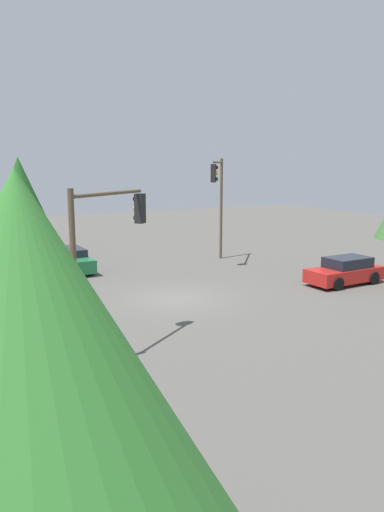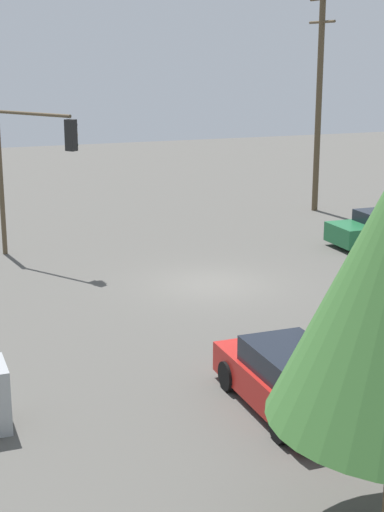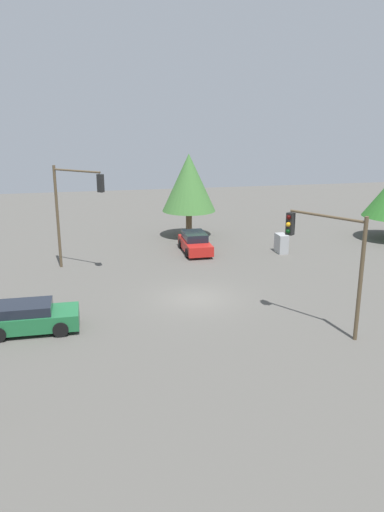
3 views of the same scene
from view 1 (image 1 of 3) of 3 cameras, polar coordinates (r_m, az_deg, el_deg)
ground_plane at (r=23.48m, az=-2.02°, el=-4.88°), size 80.00×80.00×0.00m
sedan_green at (r=29.98m, az=-13.87°, el=-0.46°), size 2.00×4.28×1.37m
sedan_red at (r=27.30m, az=17.09°, el=-1.68°), size 4.19×1.86×1.42m
traffic_signal_main at (r=31.38m, az=3.05°, el=7.30°), size 2.65×3.03×6.55m
traffic_signal_cross at (r=16.25m, az=-9.89°, el=1.83°), size 3.38×2.37×5.54m
tree_behind at (r=38.25m, az=-19.12°, el=7.17°), size 3.81×3.81×6.71m
tree_left at (r=5.06m, az=-18.20°, el=-14.52°), size 4.63×4.63×6.22m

